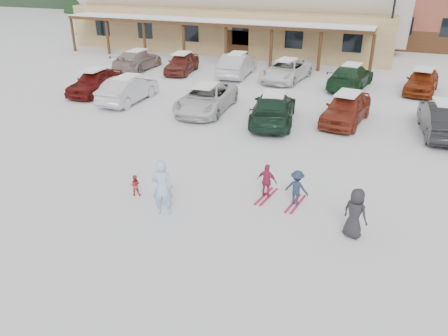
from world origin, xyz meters
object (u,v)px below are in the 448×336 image
at_px(parked_car_0, 95,82).
at_px(child_navy, 297,188).
at_px(parked_car_7, 137,60).
at_px(parked_car_2, 206,98).
at_px(parked_car_11, 351,76).
at_px(parked_car_1, 128,89).
at_px(parked_car_3, 273,108).
at_px(day_lodge, 236,2).
at_px(toddler_red, 135,185).
at_px(child_magenta, 267,181).
at_px(bystander_dark, 355,213).
at_px(parked_car_12, 422,81).
at_px(lamp_post, 393,16).
at_px(parked_car_10, 286,70).
at_px(parked_car_4, 346,108).
at_px(parked_car_5, 443,119).
at_px(adult_skier, 162,188).
at_px(parked_car_8, 182,63).
at_px(parked_car_9, 237,65).

bearing_deg(parked_car_0, child_navy, -33.15).
bearing_deg(parked_car_0, parked_car_7, 97.34).
distance_m(parked_car_2, parked_car_11, 10.06).
bearing_deg(parked_car_1, parked_car_11, -146.77).
relative_size(parked_car_2, parked_car_3, 1.00).
relative_size(day_lodge, parked_car_7, 6.02).
distance_m(toddler_red, child_magenta, 4.50).
height_order(bystander_dark, parked_car_12, bystander_dark).
bearing_deg(lamp_post, parked_car_10, -135.76).
bearing_deg(parked_car_11, parked_car_12, -166.33).
height_order(parked_car_0, parked_car_3, parked_car_0).
bearing_deg(parked_car_2, parked_car_4, 3.04).
xyz_separation_m(parked_car_0, parked_car_5, (19.09, -0.04, 0.04)).
bearing_deg(parked_car_4, adult_skier, -103.43).
relative_size(parked_car_4, parked_car_10, 0.88).
bearing_deg(parked_car_11, parked_car_3, 78.39).
distance_m(day_lodge, child_navy, 29.42).
bearing_deg(child_navy, parked_car_10, -67.11).
relative_size(child_magenta, parked_car_7, 0.25).
relative_size(parked_car_0, parked_car_11, 0.85).
distance_m(parked_car_2, parked_car_8, 9.05).
distance_m(adult_skier, parked_car_4, 11.79).
relative_size(parked_car_0, parked_car_12, 1.01).
distance_m(parked_car_7, parked_car_12, 19.39).
bearing_deg(day_lodge, adult_skier, -74.56).
height_order(parked_car_5, parked_car_12, parked_car_5).
relative_size(day_lodge, parked_car_2, 5.80).
height_order(bystander_dark, parked_car_0, bystander_dark).
bearing_deg(lamp_post, day_lodge, 160.46).
bearing_deg(parked_car_10, parked_car_8, -168.28).
relative_size(toddler_red, parked_car_12, 0.18).
bearing_deg(parked_car_10, child_magenta, -70.73).
xyz_separation_m(parked_car_3, parked_car_4, (3.36, 1.29, 0.02)).
bearing_deg(parked_car_1, parked_car_12, -153.15).
relative_size(bystander_dark, parked_car_8, 0.38).
height_order(parked_car_2, parked_car_11, parked_car_11).
distance_m(child_navy, bystander_dark, 2.31).
relative_size(parked_car_3, parked_car_4, 1.14).
bearing_deg(adult_skier, child_navy, -171.13).
xyz_separation_m(bystander_dark, parked_car_5, (2.87, 9.95, 0.00)).
xyz_separation_m(day_lodge, parked_car_2, (5.09, -18.67, -3.25)).
bearing_deg(parked_car_4, parked_car_10, 131.56).
height_order(parked_car_2, parked_car_12, parked_car_12).
bearing_deg(parked_car_8, parked_car_4, -35.67).
distance_m(parked_car_9, parked_car_11, 7.73).
bearing_deg(parked_car_0, lamp_post, 37.95).
xyz_separation_m(parked_car_2, parked_car_4, (7.17, 0.80, 0.05)).
distance_m(parked_car_1, parked_car_12, 17.54).
height_order(child_magenta, parked_car_0, parked_car_0).
height_order(toddler_red, parked_car_7, parked_car_7).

